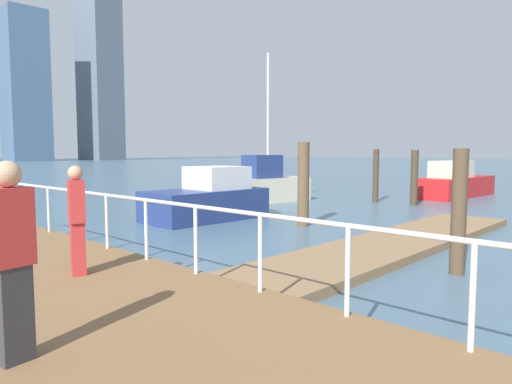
# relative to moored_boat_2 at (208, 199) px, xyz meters

# --- Properties ---
(ground_plane) EXTENTS (300.00, 300.00, 0.00)m
(ground_plane) POSITION_rel_moored_boat_2_xyz_m (-2.54, 2.93, -0.69)
(ground_plane) COLOR slate
(floating_dock) EXTENTS (11.59, 2.00, 0.18)m
(floating_dock) POSITION_rel_moored_boat_2_xyz_m (-0.24, -6.78, -0.60)
(floating_dock) COLOR #93704C
(floating_dock) RESTS_ON ground_plane
(boardwalk_railing) EXTENTS (0.06, 23.10, 1.08)m
(boardwalk_railing) POSITION_rel_moored_boat_2_xyz_m (-5.69, -9.69, 0.52)
(boardwalk_railing) COLOR white
(boardwalk_railing) RESTS_ON boardwalk
(dock_piling_0) EXTENTS (0.36, 0.36, 2.58)m
(dock_piling_0) POSITION_rel_moored_boat_2_xyz_m (1.06, -3.23, 0.60)
(dock_piling_0) COLOR brown
(dock_piling_0) RESTS_ON ground_plane
(dock_piling_1) EXTENTS (0.30, 0.30, 2.37)m
(dock_piling_1) POSITION_rel_moored_boat_2_xyz_m (8.71, -3.33, 0.49)
(dock_piling_1) COLOR #473826
(dock_piling_1) RESTS_ON ground_plane
(dock_piling_2) EXTENTS (0.26, 0.26, 2.41)m
(dock_piling_2) POSITION_rel_moored_boat_2_xyz_m (8.73, -1.51, 0.51)
(dock_piling_2) COLOR #473826
(dock_piling_2) RESTS_ON ground_plane
(dock_piling_3) EXTENTS (0.28, 0.28, 2.35)m
(dock_piling_3) POSITION_rel_moored_boat_2_xyz_m (-1.43, -8.73, 0.48)
(dock_piling_3) COLOR brown
(dock_piling_3) RESTS_ON ground_plane
(moored_boat_2) EXTENTS (4.17, 2.16, 1.78)m
(moored_boat_2) POSITION_rel_moored_boat_2_xyz_m (0.00, 0.00, 0.00)
(moored_boat_2) COLOR navy
(moored_boat_2) RESTS_ON ground_plane
(moored_boat_3) EXTENTS (6.05, 1.91, 1.84)m
(moored_boat_3) POSITION_rel_moored_boat_2_xyz_m (13.73, -3.27, 0.00)
(moored_boat_3) COLOR red
(moored_boat_3) RESTS_ON ground_plane
(moored_boat_5) EXTENTS (4.21, 2.09, 6.66)m
(moored_boat_5) POSITION_rel_moored_boat_2_xyz_m (5.33, 2.10, 0.12)
(moored_boat_5) COLOR beige
(moored_boat_5) RESTS_ON ground_plane
(pedestrian_0) EXTENTS (0.38, 0.26, 1.81)m
(pedestrian_0) POSITION_rel_moored_boat_2_xyz_m (-8.71, -7.44, 0.66)
(pedestrian_0) COLOR #333338
(pedestrian_0) RESTS_ON boardwalk
(pedestrian_2) EXTENTS (0.33, 0.41, 1.68)m
(pedestrian_2) POSITION_rel_moored_boat_2_xyz_m (-6.96, -5.01, 0.57)
(pedestrian_2) COLOR #BF3333
(pedestrian_2) RESTS_ON boardwalk
(skyline_tower_4) EXTENTS (9.70, 10.79, 36.61)m
(skyline_tower_4) POSITION_rel_moored_boat_2_xyz_m (34.39, 108.23, 17.61)
(skyline_tower_4) COLOR slate
(skyline_tower_4) RESTS_ON ground_plane
(skyline_tower_5) EXTENTS (9.59, 11.20, 66.84)m
(skyline_tower_5) POSITION_rel_moored_boat_2_xyz_m (55.03, 109.52, 32.72)
(skyline_tower_5) COLOR slate
(skyline_tower_5) RESTS_ON ground_plane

